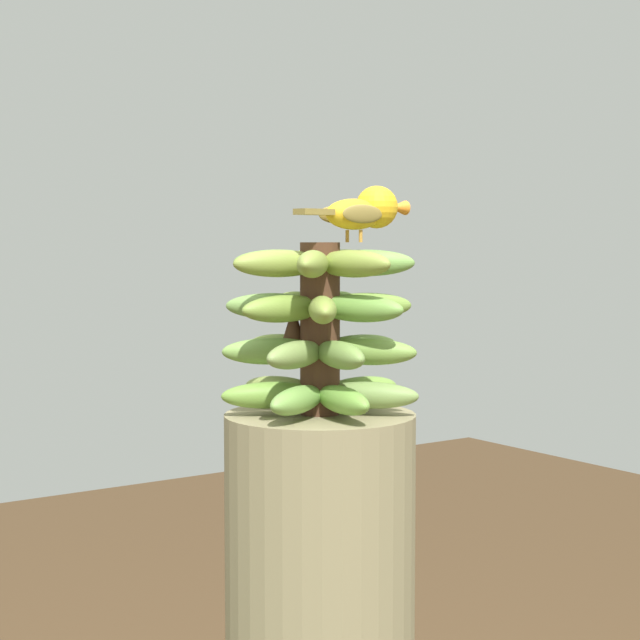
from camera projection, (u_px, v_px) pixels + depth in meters
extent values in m
cylinder|color=#4C2D1E|center=(320.00, 329.00, 1.48)|extent=(0.05, 0.05, 0.24)
ellipsoid|color=olive|center=(271.00, 395.00, 1.47)|extent=(0.09, 0.14, 0.04)
ellipsoid|color=#72A149|center=(297.00, 400.00, 1.43)|extent=(0.10, 0.14, 0.04)
ellipsoid|color=#6C9F3E|center=(342.00, 400.00, 1.43)|extent=(0.14, 0.06, 0.04)
ellipsoid|color=#75924B|center=(369.00, 395.00, 1.47)|extent=(0.13, 0.12, 0.04)
ellipsoid|color=#77A341|center=(358.00, 389.00, 1.53)|extent=(0.04, 0.14, 0.04)
ellipsoid|color=olive|center=(320.00, 387.00, 1.56)|extent=(0.13, 0.11, 0.04)
ellipsoid|color=olive|center=(282.00, 389.00, 1.53)|extent=(0.14, 0.07, 0.04)
ellipsoid|color=olive|center=(285.00, 347.00, 1.53)|extent=(0.14, 0.07, 0.04)
ellipsoid|color=#719B46|center=(272.00, 351.00, 1.47)|extent=(0.09, 0.14, 0.04)
ellipsoid|color=olive|center=(296.00, 355.00, 1.43)|extent=(0.09, 0.14, 0.04)
ellipsoid|color=olive|center=(340.00, 355.00, 1.42)|extent=(0.14, 0.06, 0.04)
ellipsoid|color=olive|center=(367.00, 352.00, 1.47)|extent=(0.13, 0.12, 0.04)
ellipsoid|color=olive|center=(358.00, 348.00, 1.52)|extent=(0.04, 0.14, 0.04)
ellipsoid|color=olive|center=(322.00, 346.00, 1.55)|extent=(0.13, 0.11, 0.04)
ellipsoid|color=olive|center=(284.00, 309.00, 1.44)|extent=(0.05, 0.14, 0.04)
ellipsoid|color=olive|center=(322.00, 310.00, 1.42)|extent=(0.14, 0.10, 0.04)
ellipsoid|color=#6B9B42|center=(359.00, 309.00, 1.44)|extent=(0.14, 0.08, 0.04)
ellipsoid|color=olive|center=(365.00, 306.00, 1.50)|extent=(0.08, 0.14, 0.04)
ellipsoid|color=#73A03B|center=(338.00, 304.00, 1.54)|extent=(0.10, 0.14, 0.04)
ellipsoid|color=olive|center=(298.00, 304.00, 1.54)|extent=(0.14, 0.05, 0.04)
ellipsoid|color=#6F9849|center=(274.00, 306.00, 1.49)|extent=(0.12, 0.12, 0.04)
ellipsoid|color=olive|center=(280.00, 264.00, 1.44)|extent=(0.05, 0.14, 0.04)
ellipsoid|color=olive|center=(313.00, 264.00, 1.41)|extent=(0.13, 0.12, 0.04)
ellipsoid|color=olive|center=(352.00, 264.00, 1.43)|extent=(0.14, 0.06, 0.04)
ellipsoid|color=#70A048|center=(365.00, 263.00, 1.48)|extent=(0.10, 0.14, 0.04)
ellipsoid|color=olive|center=(345.00, 262.00, 1.53)|extent=(0.08, 0.14, 0.04)
ellipsoid|color=olive|center=(307.00, 262.00, 1.53)|extent=(0.14, 0.08, 0.04)
ellipsoid|color=olive|center=(278.00, 263.00, 1.50)|extent=(0.13, 0.11, 0.04)
cone|color=#4C2D1E|center=(293.00, 326.00, 1.49)|extent=(0.04, 0.04, 0.06)
cylinder|color=#C68933|center=(361.00, 236.00, 1.46)|extent=(0.01, 0.01, 0.02)
cylinder|color=#C68933|center=(347.00, 236.00, 1.48)|extent=(0.00, 0.01, 0.02)
ellipsoid|color=gold|center=(354.00, 214.00, 1.47)|extent=(0.05, 0.10, 0.04)
ellipsoid|color=olive|center=(363.00, 214.00, 1.45)|extent=(0.01, 0.07, 0.03)
ellipsoid|color=olive|center=(340.00, 215.00, 1.48)|extent=(0.01, 0.07, 0.03)
cube|color=olive|center=(314.00, 212.00, 1.42)|extent=(0.03, 0.05, 0.01)
sphere|color=gold|center=(377.00, 207.00, 1.49)|extent=(0.06, 0.06, 0.06)
sphere|color=black|center=(370.00, 204.00, 1.52)|extent=(0.01, 0.01, 0.01)
cone|color=orange|center=(397.00, 208.00, 1.52)|extent=(0.02, 0.03, 0.02)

